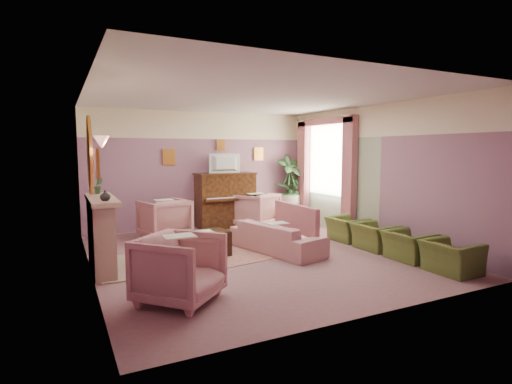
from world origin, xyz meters
name	(u,v)px	position (x,y,z in m)	size (l,w,h in m)	color
floor	(256,254)	(0.00, 0.00, 0.00)	(5.50, 6.00, 0.01)	#8F6466
ceiling	(256,97)	(0.00, 0.00, 2.80)	(5.50, 6.00, 0.01)	silver
wall_back	(201,170)	(0.00, 3.00, 1.40)	(5.50, 0.02, 2.80)	gray
wall_front	(376,194)	(0.00, -3.00, 1.40)	(5.50, 0.02, 2.80)	gray
wall_left	(88,183)	(-2.75, 0.00, 1.40)	(0.02, 6.00, 2.80)	gray
wall_right	(374,173)	(2.75, 0.00, 1.40)	(0.02, 6.00, 2.80)	gray
picture_rail_band	(201,125)	(0.00, 2.99, 2.47)	(5.50, 0.01, 0.65)	#FFF3C6
stripe_panel	(334,184)	(2.73, 1.30, 1.07)	(0.01, 3.00, 2.15)	#A8B996
fireplace_surround	(101,236)	(-2.59, 0.20, 0.55)	(0.30, 1.40, 1.10)	tan
fireplace_inset	(108,245)	(-2.49, 0.20, 0.40)	(0.18, 0.72, 0.68)	black
fire_ember	(111,256)	(-2.45, 0.20, 0.22)	(0.06, 0.54, 0.10)	#FF5D26
mantel_shelf	(101,199)	(-2.56, 0.20, 1.12)	(0.40, 1.55, 0.07)	tan
hearth	(116,268)	(-2.39, 0.20, 0.01)	(0.55, 1.50, 0.02)	tan
mirror_frame	(90,155)	(-2.70, 0.20, 1.80)	(0.04, 0.72, 1.20)	orange
mirror_glass	(91,155)	(-2.67, 0.20, 1.80)	(0.01, 0.60, 1.06)	white
sconce_shade	(102,142)	(-2.62, -0.85, 1.98)	(0.20, 0.20, 0.16)	#FEA88D
piano	(225,200)	(0.50, 2.68, 0.65)	(1.40, 0.60, 1.30)	#3D2210
piano_keyshelf	(231,199)	(0.50, 2.33, 0.72)	(1.30, 0.12, 0.06)	#3D2210
piano_keys	(231,198)	(0.50, 2.33, 0.76)	(1.20, 0.08, 0.02)	white
piano_top	(225,174)	(0.50, 2.68, 1.31)	(1.45, 0.65, 0.04)	#3D2210
television	(226,162)	(0.50, 2.63, 1.60)	(0.80, 0.12, 0.48)	black
print_back_left	(169,157)	(-0.80, 2.96, 1.72)	(0.30, 0.03, 0.38)	orange
print_back_right	(259,154)	(1.55, 2.96, 1.78)	(0.26, 0.03, 0.34)	orange
print_back_mid	(221,145)	(0.50, 2.96, 2.00)	(0.22, 0.03, 0.26)	orange
print_left_wall	(97,163)	(-2.71, -1.20, 1.72)	(0.03, 0.28, 0.36)	orange
window_blind	(327,158)	(2.70, 1.55, 1.70)	(0.03, 1.40, 1.80)	beige
curtain_left	(349,176)	(2.62, 0.63, 1.30)	(0.16, 0.34, 2.60)	#AB5E65
curtain_right	(303,172)	(2.62, 2.47, 1.30)	(0.16, 0.34, 2.60)	#AB5E65
pelmet	(325,121)	(2.62, 1.55, 2.56)	(0.16, 2.20, 0.16)	#AB5E65
mantel_plant	(98,186)	(-2.55, 0.75, 1.29)	(0.16, 0.16, 0.28)	#2B522A
mantel_vase	(105,196)	(-2.55, -0.30, 1.23)	(0.16, 0.16, 0.16)	#FFF3C6
area_rug	(203,256)	(-0.89, 0.30, 0.01)	(2.50, 1.80, 0.01)	tan
coffee_table	(200,245)	(-0.96, 0.24, 0.23)	(1.00, 0.50, 0.45)	black
table_paper	(203,232)	(-0.91, 0.24, 0.46)	(0.35, 0.28, 0.01)	silver
sofa	(277,232)	(0.43, -0.02, 0.38)	(0.63, 1.89, 0.76)	tan
sofa_throw	(296,218)	(0.83, -0.02, 0.60)	(0.10, 1.43, 0.52)	#AB5E65
floral_armchair_left	(164,217)	(-1.16, 2.04, 0.47)	(0.90, 0.90, 0.93)	tan
floral_armchair_right	(256,208)	(1.13, 2.29, 0.47)	(0.90, 0.90, 0.93)	tan
floral_armchair_front	(180,265)	(-1.84, -1.62, 0.47)	(0.90, 0.90, 0.93)	tan
olive_chair_a	(451,252)	(2.18, -2.33, 0.33)	(0.54, 0.76, 0.66)	#4F6327
olive_chair_b	(409,241)	(2.18, -1.51, 0.33)	(0.54, 0.76, 0.66)	#4F6327
olive_chair_c	(375,232)	(2.18, -0.69, 0.33)	(0.54, 0.76, 0.66)	#4F6327
olive_chair_d	(347,225)	(2.18, 0.13, 0.33)	(0.54, 0.76, 0.66)	#4F6327
side_table	(290,208)	(2.32, 2.64, 0.35)	(0.52, 0.52, 0.70)	#E9E7C9
side_plant_big	(290,189)	(2.32, 2.64, 0.87)	(0.30, 0.30, 0.34)	#2B522A
side_plant_small	(296,190)	(2.44, 2.54, 0.84)	(0.16, 0.16, 0.28)	#2B522A
palm_pot	(290,215)	(2.33, 2.66, 0.17)	(0.34, 0.34, 0.34)	#A16249
palm_plant	(290,181)	(2.33, 2.66, 1.06)	(0.76, 0.76, 1.44)	#2B522A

